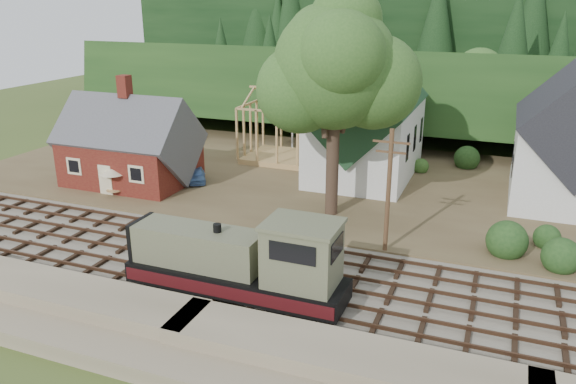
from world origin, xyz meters
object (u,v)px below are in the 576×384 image
(car_blue, at_px, (197,175))
(patio_set, at_px, (113,173))
(locomotive, at_px, (243,263))
(car_green, at_px, (109,160))

(car_blue, height_order, patio_set, patio_set)
(locomotive, xyz_separation_m, car_blue, (-12.15, 16.02, -1.19))
(car_blue, relative_size, patio_set, 1.62)
(car_green, xyz_separation_m, patio_set, (5.47, -6.31, 1.23))
(car_blue, bearing_deg, locomotive, -84.60)
(locomotive, relative_size, car_green, 3.05)
(locomotive, bearing_deg, car_green, 142.45)
(car_blue, bearing_deg, car_green, 143.25)
(car_blue, height_order, car_green, car_green)
(car_blue, bearing_deg, patio_set, -160.25)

